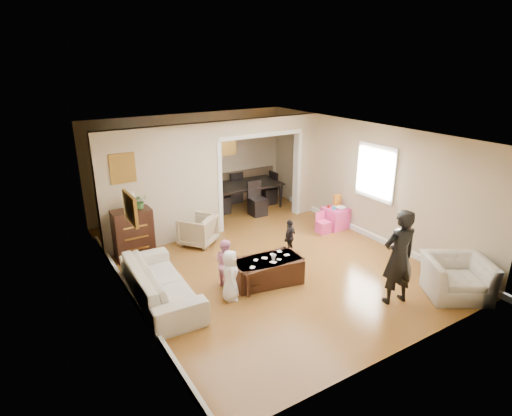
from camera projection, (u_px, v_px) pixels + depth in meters
floor at (261, 258)px, 8.70m from camera, size 7.00×7.00×0.00m
partition_left at (163, 187)px, 9.02m from camera, size 2.75×0.18×2.60m
partition_right at (304, 165)px, 10.92m from camera, size 0.55×0.18×2.60m
partition_header at (260, 125)px, 9.86m from camera, size 2.22×0.18×0.35m
window_pane at (376, 172)px, 9.20m from camera, size 0.03×0.95×1.10m
framed_art_partition at (123, 168)px, 8.34m from camera, size 0.45×0.03×0.55m
framed_art_sofa_wall at (130, 208)px, 6.27m from camera, size 0.03×0.55×0.40m
framed_art_alcove at (228, 144)px, 11.42m from camera, size 0.45×0.03×0.55m
sofa at (161, 283)px, 7.11m from camera, size 0.98×2.28×0.65m
armchair_back at (198, 230)px, 9.27m from camera, size 1.00×1.00×0.66m
armchair_front at (457, 277)px, 7.26m from camera, size 1.37×1.33×0.68m
dresser at (133, 234)px, 8.56m from camera, size 0.77×0.43×1.05m
table_lamp at (130, 202)px, 8.32m from camera, size 0.22×0.22×0.36m
potted_plant at (140, 201)px, 8.43m from camera, size 0.27×0.24×0.30m
coffee_table at (267, 271)px, 7.70m from camera, size 1.33×0.85×0.46m
coffee_cup at (274, 257)px, 7.62m from camera, size 0.12×0.12×0.09m
play_table at (335, 218)px, 10.20m from camera, size 0.56×0.56×0.50m
cereal_box at (337, 200)px, 10.20m from camera, size 0.20×0.08×0.30m
cyan_cup at (334, 208)px, 10.01m from camera, size 0.08×0.08×0.08m
toy_block at (329, 207)px, 10.14m from camera, size 0.10×0.09×0.05m
play_bowl at (341, 208)px, 10.03m from camera, size 0.25×0.25×0.06m
dining_table at (245, 196)px, 11.51m from camera, size 2.03×1.21×0.69m
adult_person at (399, 257)px, 6.89m from camera, size 0.67×0.51×1.67m
child_kneel_a at (230, 275)px, 7.08m from camera, size 0.43×0.52×0.91m
child_kneel_b at (226, 263)px, 7.52m from camera, size 0.40×0.48×0.90m
child_toddler at (290, 237)px, 8.77m from camera, size 0.49×0.38×0.78m
craft_papers at (270, 259)px, 7.66m from camera, size 0.92×0.44×0.00m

